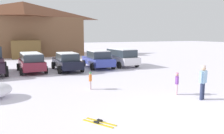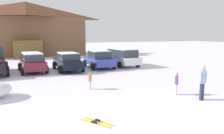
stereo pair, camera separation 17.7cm
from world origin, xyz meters
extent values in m
plane|color=white|center=(0.00, 0.00, 0.00)|extent=(160.00, 160.00, 0.00)
cube|color=brown|center=(-3.74, 30.10, 2.81)|extent=(16.59, 8.30, 5.62)
pyramid|color=#592E1A|center=(-3.74, 30.10, 6.81)|extent=(17.21, 8.92, 2.39)
cube|color=brown|center=(-3.93, 25.39, 1.20)|extent=(3.67, 1.95, 2.40)
cube|color=maroon|center=(-4.37, 13.63, 0.66)|extent=(1.90, 4.37, 0.67)
cube|color=#2D3842|center=(-4.37, 13.55, 1.28)|extent=(1.65, 3.33, 0.57)
cube|color=white|center=(-4.37, 13.55, 1.60)|extent=(1.54, 3.16, 0.06)
cylinder|color=black|center=(-5.35, 14.92, 0.32)|extent=(0.25, 0.65, 0.64)
cylinder|color=black|center=(-3.51, 15.00, 0.32)|extent=(0.25, 0.65, 0.64)
cylinder|color=black|center=(-5.23, 12.26, 0.32)|extent=(0.25, 0.65, 0.64)
cylinder|color=black|center=(-3.39, 12.34, 0.32)|extent=(0.25, 0.65, 0.64)
cube|color=black|center=(-1.47, 13.23, 0.64)|extent=(1.77, 4.70, 0.64)
cube|color=#2D3842|center=(-1.47, 13.00, 1.24)|extent=(1.55, 2.45, 0.56)
cube|color=white|center=(-1.47, 13.00, 1.55)|extent=(1.44, 2.32, 0.06)
cylinder|color=black|center=(-2.40, 14.69, 0.32)|extent=(0.22, 0.64, 0.64)
cylinder|color=black|center=(-0.51, 14.68, 0.32)|extent=(0.22, 0.64, 0.64)
cylinder|color=black|center=(-2.42, 11.78, 0.32)|extent=(0.22, 0.64, 0.64)
cylinder|color=black|center=(-0.53, 11.77, 0.32)|extent=(0.22, 0.64, 0.64)
cube|color=#3541A3|center=(1.58, 13.54, 0.64)|extent=(2.05, 4.50, 0.65)
cube|color=#2D3842|center=(1.57, 13.32, 1.28)|extent=(1.74, 2.37, 0.62)
cube|color=white|center=(1.57, 13.32, 1.62)|extent=(1.62, 2.25, 0.06)
cylinder|color=black|center=(0.64, 14.95, 0.32)|extent=(0.25, 0.65, 0.64)
cylinder|color=black|center=(2.64, 14.87, 0.32)|extent=(0.25, 0.65, 0.64)
cylinder|color=black|center=(0.53, 12.21, 0.32)|extent=(0.25, 0.65, 0.64)
cylinder|color=black|center=(2.53, 12.13, 0.32)|extent=(0.25, 0.65, 0.64)
cube|color=white|center=(4.13, 13.69, 0.66)|extent=(1.96, 4.59, 0.68)
cube|color=#2D3842|center=(4.13, 13.60, 1.34)|extent=(1.71, 3.49, 0.68)
cube|color=white|center=(4.13, 13.60, 1.71)|extent=(1.60, 3.32, 0.06)
cylinder|color=black|center=(3.10, 15.06, 0.32)|extent=(0.24, 0.65, 0.64)
cylinder|color=black|center=(5.06, 15.13, 0.32)|extent=(0.24, 0.65, 0.64)
cylinder|color=black|center=(3.19, 12.25, 0.32)|extent=(0.24, 0.65, 0.64)
cylinder|color=black|center=(5.15, 12.32, 0.32)|extent=(0.24, 0.65, 0.64)
cylinder|color=black|center=(-6.41, 15.43, 0.40)|extent=(0.30, 0.81, 0.80)
cylinder|color=black|center=(-6.26, 12.23, 0.40)|extent=(0.30, 0.81, 0.80)
cylinder|color=beige|center=(-1.89, 5.88, 0.24)|extent=(0.09, 0.09, 0.49)
cylinder|color=beige|center=(-1.84, 5.98, 0.24)|extent=(0.09, 0.09, 0.49)
cube|color=orange|center=(-1.87, 5.93, 0.66)|extent=(0.24, 0.28, 0.34)
cylinder|color=orange|center=(-1.94, 5.80, 0.67)|extent=(0.07, 0.07, 0.33)
cylinder|color=orange|center=(-1.80, 6.06, 0.67)|extent=(0.07, 0.07, 0.33)
sphere|color=tan|center=(-1.87, 5.93, 0.89)|extent=(0.12, 0.12, 0.12)
cylinder|color=green|center=(-1.87, 5.93, 0.96)|extent=(0.12, 0.12, 0.06)
cylinder|color=beige|center=(1.88, 3.01, 0.29)|extent=(0.10, 0.10, 0.57)
cylinder|color=beige|center=(1.80, 2.92, 0.29)|extent=(0.10, 0.10, 0.57)
cube|color=purple|center=(1.84, 2.97, 0.77)|extent=(0.31, 0.32, 0.40)
cylinder|color=purple|center=(1.96, 3.10, 0.78)|extent=(0.08, 0.08, 0.38)
cylinder|color=purple|center=(1.72, 2.83, 0.78)|extent=(0.08, 0.08, 0.38)
sphere|color=tan|center=(1.84, 2.97, 1.05)|extent=(0.15, 0.15, 0.15)
cylinder|color=pink|center=(1.84, 2.97, 1.13)|extent=(0.14, 0.14, 0.07)
cylinder|color=#293151|center=(2.43, 1.79, 0.41)|extent=(0.15, 0.15, 0.82)
cylinder|color=#293151|center=(2.26, 1.72, 0.41)|extent=(0.15, 0.15, 0.82)
cube|color=#95C1E3|center=(2.34, 1.75, 1.11)|extent=(0.46, 0.38, 0.58)
cylinder|color=#95C1E3|center=(2.58, 1.85, 1.12)|extent=(0.11, 0.11, 0.55)
cylinder|color=#95C1E3|center=(2.11, 1.65, 1.12)|extent=(0.11, 0.11, 0.55)
sphere|color=tan|center=(2.34, 1.75, 1.50)|extent=(0.21, 0.21, 0.21)
cylinder|color=beige|center=(2.34, 1.75, 1.62)|extent=(0.20, 0.20, 0.10)
cube|color=gold|center=(-3.13, 1.27, 0.01)|extent=(0.76, 1.16, 0.02)
cube|color=black|center=(-3.16, 1.31, 0.05)|extent=(0.17, 0.21, 0.06)
cube|color=gold|center=(-3.30, 1.16, 0.01)|extent=(0.76, 1.16, 0.02)
cube|color=black|center=(-3.33, 1.20, 0.05)|extent=(0.17, 0.21, 0.06)
camera|label=1|loc=(-5.94, -5.65, 3.09)|focal=35.00mm
camera|label=2|loc=(-5.78, -5.72, 3.09)|focal=35.00mm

